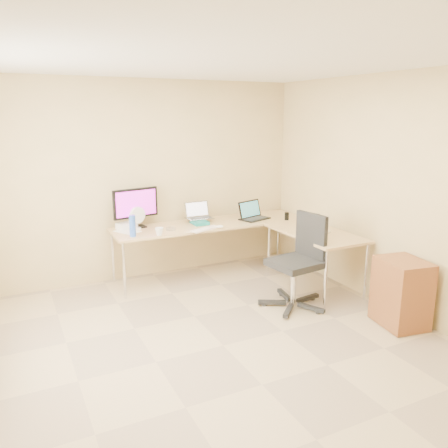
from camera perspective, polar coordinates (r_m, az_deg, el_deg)
name	(u,v)px	position (r m, az deg, el deg)	size (l,w,h in m)	color
floor	(223,346)	(4.49, -0.09, -15.07)	(4.50, 4.50, 0.00)	tan
ceiling	(223,59)	(3.95, -0.10, 20.10)	(4.50, 4.50, 0.00)	white
wall_back	(148,181)	(6.09, -9.51, 5.42)	(4.50, 4.50, 0.00)	#D7B97F
wall_front	(440,308)	(2.32, 25.62, -9.50)	(4.50, 4.50, 0.00)	#D7B97F
wall_right	(396,195)	(5.28, 20.86, 3.44)	(4.50, 4.50, 0.00)	#D7B97F
desk_main	(211,249)	(6.18, -1.62, -3.17)	(2.65, 0.70, 0.73)	tan
desk_return	(314,260)	(5.85, 11.30, -4.44)	(0.70, 1.30, 0.73)	tan
monitor	(136,208)	(5.89, -11.06, 1.99)	(0.60, 0.19, 0.52)	black
book_stack	(200,222)	(6.04, -3.10, 0.22)	(0.19, 0.26, 0.04)	#147773
laptop_center	(199,211)	(6.13, -3.13, 1.70)	(0.35, 0.27, 0.22)	#A8A8A8
laptop_black	(255,210)	(6.28, 3.89, 1.73)	(0.40, 0.30, 0.26)	black
keyboard	(205,229)	(5.73, -2.37, -0.64)	(0.41, 0.12, 0.02)	white
mouse	(219,227)	(5.81, -0.57, -0.33)	(0.11, 0.07, 0.04)	white
mug	(159,231)	(5.51, -8.16, -0.94)	(0.10, 0.10, 0.10)	white
cd_stack	(171,229)	(5.75, -6.71, -0.62)	(0.12, 0.12, 0.03)	silver
water_bottle	(132,226)	(5.49, -11.46, -0.24)	(0.07, 0.07, 0.26)	blue
papers	(127,231)	(5.77, -12.09, -0.90)	(0.21, 0.30, 0.01)	white
white_box	(126,226)	(5.91, -12.22, -0.20)	(0.22, 0.16, 0.08)	white
desk_fan	(137,219)	(5.84, -10.93, 0.64)	(0.21, 0.21, 0.27)	white
black_cup	(287,216)	(6.31, 7.91, 0.97)	(0.06, 0.06, 0.10)	black
laptop_return	(316,224)	(5.66, 11.48, 0.02)	(0.27, 0.35, 0.23)	silver
office_chair	(294,265)	(5.18, 8.82, -5.12)	(0.65, 0.65, 1.08)	black
cabinet	(401,293)	(5.07, 21.45, -8.06)	(0.41, 0.51, 0.70)	brown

